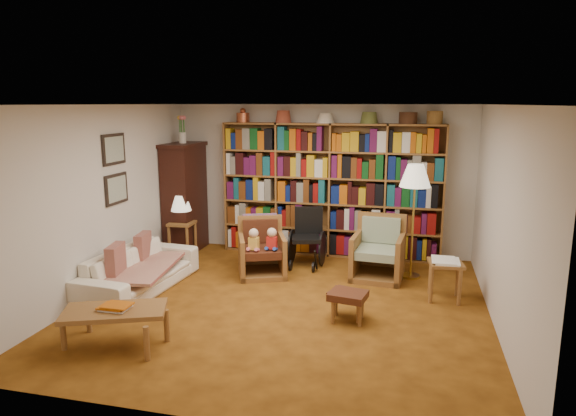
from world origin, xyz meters
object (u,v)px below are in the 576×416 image
(footstool_a, at_px, (347,296))
(coffee_table, at_px, (115,314))
(side_table_lamp, at_px, (182,232))
(armchair_sage, at_px, (378,253))
(armchair_leather, at_px, (264,251))
(side_table_papers, at_px, (445,269))
(wheelchair, at_px, (307,239))
(floor_lamp, at_px, (415,180))
(footstool_b, at_px, (348,297))
(sofa, at_px, (140,270))

(footstool_a, height_order, coffee_table, coffee_table)
(side_table_lamp, relative_size, armchair_sage, 0.66)
(armchair_leather, height_order, footstool_a, armchair_leather)
(side_table_lamp, bearing_deg, coffee_table, -77.48)
(armchair_leather, bearing_deg, side_table_papers, -10.08)
(side_table_papers, bearing_deg, wheelchair, 152.93)
(floor_lamp, relative_size, footstool_b, 3.54)
(wheelchair, distance_m, footstool_a, 2.12)
(side_table_lamp, xyz_separation_m, armchair_sage, (3.22, -0.21, -0.09))
(armchair_leather, distance_m, armchair_sage, 1.70)
(footstool_a, relative_size, footstool_b, 1.00)
(sofa, relative_size, armchair_sage, 2.16)
(floor_lamp, xyz_separation_m, coffee_table, (-3.00, -2.98, -1.08))
(armchair_leather, height_order, footstool_b, armchair_leather)
(armchair_leather, relative_size, side_table_papers, 1.71)
(side_table_papers, xyz_separation_m, coffee_table, (-3.44, -2.17, -0.06))
(floor_lamp, height_order, coffee_table, floor_lamp)
(armchair_sage, xyz_separation_m, wheelchair, (-1.13, 0.30, 0.07))
(sofa, distance_m, side_table_lamp, 1.58)
(wheelchair, xyz_separation_m, coffee_table, (-1.39, -3.21, -0.06))
(coffee_table, bearing_deg, wheelchair, 66.55)
(armchair_sage, relative_size, footstool_a, 1.91)
(footstool_a, bearing_deg, armchair_sage, 81.17)
(coffee_table, bearing_deg, floor_lamp, 44.77)
(armchair_leather, bearing_deg, wheelchair, 47.12)
(sofa, distance_m, armchair_leather, 1.81)
(armchair_sage, distance_m, floor_lamp, 1.20)
(armchair_sage, bearing_deg, coffee_table, -130.99)
(sofa, height_order, footstool_a, sofa)
(wheelchair, height_order, side_table_papers, wheelchair)
(side_table_lamp, relative_size, floor_lamp, 0.36)
(wheelchair, bearing_deg, floor_lamp, -8.25)
(armchair_leather, relative_size, wheelchair, 1.02)
(side_table_papers, bearing_deg, side_table_lamp, 167.07)
(side_table_lamp, height_order, footstool_a, side_table_lamp)
(sofa, xyz_separation_m, coffee_table, (0.59, -1.55, 0.07))
(coffee_table, bearing_deg, side_table_lamp, 102.52)
(footstool_a, bearing_deg, wheelchair, 114.59)
(armchair_sage, bearing_deg, side_table_papers, -39.15)
(sofa, distance_m, wheelchair, 2.59)
(armchair_leather, relative_size, floor_lamp, 0.55)
(wheelchair, bearing_deg, side_table_papers, -27.07)
(footstool_b, bearing_deg, sofa, 173.16)
(armchair_leather, bearing_deg, coffee_table, -107.96)
(floor_lamp, xyz_separation_m, footstool_b, (-0.71, -1.78, -1.15))
(sofa, distance_m, footstool_b, 2.91)
(sofa, bearing_deg, armchair_leather, -48.92)
(floor_lamp, xyz_separation_m, footstool_a, (-0.73, -1.69, -1.17))
(sofa, height_order, coffee_table, sofa)
(side_table_lamp, bearing_deg, wheelchair, 2.61)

